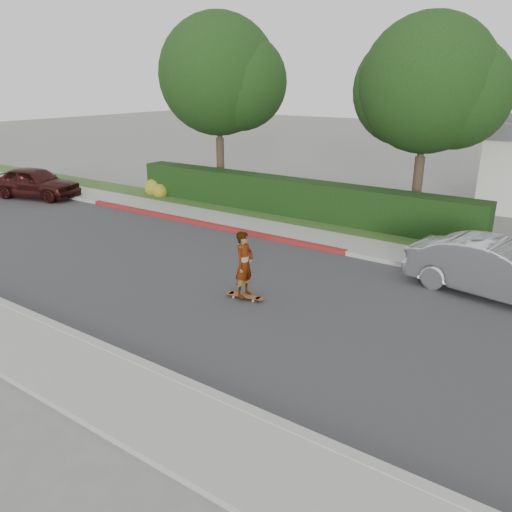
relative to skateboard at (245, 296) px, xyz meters
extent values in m
plane|color=slate|center=(-0.33, 0.41, -0.09)|extent=(120.00, 120.00, 0.00)
cube|color=#2D2D30|center=(-0.33, 0.41, -0.08)|extent=(60.00, 8.00, 0.01)
cube|color=#9E9E99|center=(-0.33, -3.69, -0.01)|extent=(60.00, 0.20, 0.15)
cube|color=gray|center=(-0.33, -4.59, -0.03)|extent=(60.00, 1.60, 0.12)
cube|color=#9E9E99|center=(-0.33, 4.51, -0.01)|extent=(60.00, 0.20, 0.15)
cube|color=maroon|center=(-5.33, 4.51, -0.01)|extent=(12.00, 0.21, 0.15)
cube|color=gray|center=(-0.33, 5.41, -0.03)|extent=(60.00, 1.60, 0.12)
cube|color=#2D4C1E|center=(-0.33, 7.01, -0.04)|extent=(60.00, 1.60, 0.10)
cube|color=black|center=(-3.33, 7.61, 0.66)|extent=(15.00, 1.00, 1.50)
sphere|color=#2D4C19|center=(-10.53, 7.21, 0.26)|extent=(0.90, 0.90, 0.90)
sphere|color=#2D4C19|center=(-9.93, 7.01, 0.21)|extent=(0.70, 0.70, 0.70)
cylinder|color=#33261C|center=(-7.83, 8.91, 1.26)|extent=(0.36, 0.36, 2.70)
cylinder|color=#33261C|center=(-7.83, 8.91, 3.29)|extent=(0.24, 0.24, 2.25)
sphere|color=black|center=(-7.83, 8.91, 5.31)|extent=(5.20, 5.20, 5.20)
sphere|color=black|center=(-8.63, 9.31, 5.11)|extent=(4.42, 4.42, 4.42)
sphere|color=black|center=(-6.93, 9.21, 5.01)|extent=(4.16, 4.16, 4.16)
cylinder|color=#33261C|center=(1.17, 9.41, 1.17)|extent=(0.36, 0.36, 2.52)
cylinder|color=#33261C|center=(1.17, 9.41, 3.06)|extent=(0.24, 0.24, 2.10)
sphere|color=black|center=(1.17, 9.41, 4.95)|extent=(4.80, 4.80, 4.80)
sphere|color=black|center=(0.37, 9.81, 4.75)|extent=(4.08, 4.08, 4.08)
sphere|color=black|center=(2.07, 9.71, 4.65)|extent=(3.84, 3.84, 3.84)
cylinder|color=gold|center=(-0.26, -0.12, -0.05)|extent=(0.06, 0.04, 0.05)
cylinder|color=gold|center=(-0.28, 0.03, -0.05)|extent=(0.06, 0.04, 0.05)
cylinder|color=gold|center=(0.28, -0.03, -0.05)|extent=(0.06, 0.04, 0.05)
cylinder|color=gold|center=(0.26, 0.12, -0.05)|extent=(0.06, 0.04, 0.05)
cube|color=silver|center=(-0.27, -0.05, -0.01)|extent=(0.07, 0.17, 0.02)
cube|color=silver|center=(0.27, 0.05, -0.01)|extent=(0.07, 0.17, 0.02)
cube|color=brown|center=(0.00, 0.00, 0.01)|extent=(0.84, 0.33, 0.02)
cylinder|color=brown|center=(-0.40, -0.07, 0.01)|extent=(0.23, 0.23, 0.02)
cylinder|color=brown|center=(0.40, 0.07, 0.01)|extent=(0.23, 0.23, 0.02)
imported|color=white|center=(0.00, 0.00, 0.84)|extent=(0.43, 0.63, 1.65)
imported|color=#B0B4B7|center=(5.03, 3.77, 0.62)|extent=(4.46, 2.07, 1.42)
imported|color=#341210|center=(-14.68, 3.77, 0.63)|extent=(4.49, 2.74, 1.43)
camera|label=1|loc=(6.72, -9.21, 5.07)|focal=35.00mm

